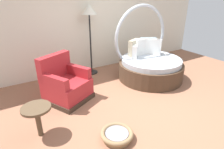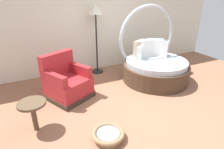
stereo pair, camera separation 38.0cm
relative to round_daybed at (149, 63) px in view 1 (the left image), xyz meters
The scene contains 7 objects.
ground_plane 1.53m from the round_daybed, 135.26° to the right, with size 8.00×8.00×0.02m, color #936047.
back_wall 2.07m from the round_daybed, 126.73° to the left, with size 8.00×0.12×2.98m, color silver.
round_daybed is the anchor object (origin of this frame).
red_armchair 2.23m from the round_daybed, behind, with size 1.07×1.07×0.94m.
pet_basket 2.49m from the round_daybed, 142.44° to the right, with size 0.51×0.51×0.13m.
side_table 3.05m from the round_daybed, 164.76° to the right, with size 0.44×0.44×0.52m.
floor_lamp 1.93m from the round_daybed, 137.33° to the left, with size 0.40×0.40×1.82m.
Camera 1 is at (-2.16, -2.36, 2.08)m, focal length 30.09 mm.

